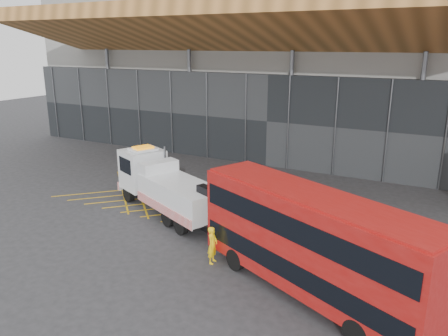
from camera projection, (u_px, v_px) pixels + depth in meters
The scene contains 6 objects.
ground_plane at pixel (176, 201), 30.40m from camera, with size 120.00×120.00×0.00m, color #2C2C2F.
road_markings at pixel (238, 213), 28.23m from camera, with size 26.36×7.16×0.01m.
construction_building at pixel (296, 60), 42.64m from camera, with size 55.00×23.97×18.00m.
recovery_truck at pixel (165, 186), 27.91m from camera, with size 10.79×6.37×3.90m.
bus_towed at pixel (311, 240), 18.38m from camera, with size 11.51×7.15×4.67m.
worker at pixel (213, 245), 21.61m from camera, with size 0.70×0.46×1.92m, color yellow.
Camera 1 is at (16.42, -23.63, 10.61)m, focal length 35.00 mm.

